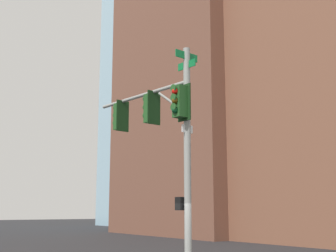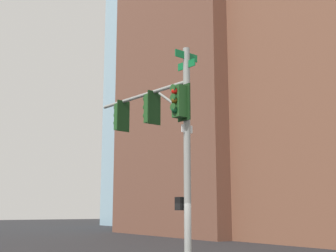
# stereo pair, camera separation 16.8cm
# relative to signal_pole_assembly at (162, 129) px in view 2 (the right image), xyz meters

# --- Properties ---
(signal_pole_assembly) EXTENTS (1.19, 5.08, 7.40)m
(signal_pole_assembly) POSITION_rel_signal_pole_assembly_xyz_m (0.00, 0.00, 0.00)
(signal_pole_assembly) COLOR gray
(signal_pole_assembly) RESTS_ON ground_plane
(building_brick_midblock) EXTENTS (23.44, 17.39, 40.09)m
(building_brick_midblock) POSITION_rel_signal_pole_assembly_xyz_m (25.66, 22.90, 15.11)
(building_brick_midblock) COLOR brown
(building_brick_midblock) RESTS_ON ground_plane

